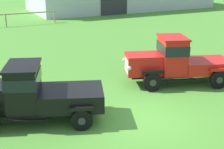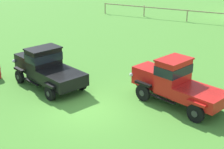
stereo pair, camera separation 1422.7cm
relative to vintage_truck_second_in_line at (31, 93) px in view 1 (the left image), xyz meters
name	(u,v)px [view 1 (the left image)]	position (x,y,z in m)	size (l,w,h in m)	color
ground_plane	(137,117)	(3.58, -1.59, -1.05)	(240.00, 240.00, 0.00)	#47842D
vintage_truck_second_in_line	(31,93)	(0.00, 0.00, 0.00)	(5.39, 3.50, 2.15)	black
vintage_truck_midrow_center	(175,61)	(7.10, 0.93, 0.09)	(5.28, 3.32, 2.31)	black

